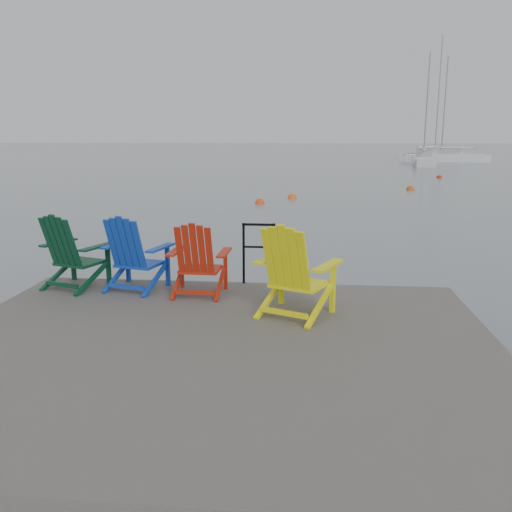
# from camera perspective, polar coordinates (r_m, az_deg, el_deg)

# --- Properties ---
(ground) EXTENTS (400.00, 400.00, 0.00)m
(ground) POSITION_cam_1_polar(r_m,az_deg,el_deg) (5.92, -4.40, -13.86)
(ground) COLOR slate
(ground) RESTS_ON ground
(dock) EXTENTS (6.00, 5.00, 1.40)m
(dock) POSITION_cam_1_polar(r_m,az_deg,el_deg) (5.78, -4.46, -10.77)
(dock) COLOR #2E2C29
(dock) RESTS_ON ground
(handrail) EXTENTS (0.48, 0.04, 0.90)m
(handrail) POSITION_cam_1_polar(r_m,az_deg,el_deg) (7.87, 0.28, 0.89)
(handrail) COLOR black
(handrail) RESTS_ON dock
(chair_green) EXTENTS (1.02, 0.97, 1.06)m
(chair_green) POSITION_cam_1_polar(r_m,az_deg,el_deg) (8.07, -18.79, 0.47)
(chair_green) COLOR #0A3820
(chair_green) RESTS_ON dock
(chair_blue) EXTENTS (0.97, 0.92, 1.06)m
(chair_blue) POSITION_cam_1_polar(r_m,az_deg,el_deg) (7.74, -12.73, 0.33)
(chair_blue) COLOR #113BB1
(chair_blue) RESTS_ON dock
(chair_red) EXTENTS (0.82, 0.76, 1.01)m
(chair_red) POSITION_cam_1_polar(r_m,az_deg,el_deg) (7.35, -6.13, -0.28)
(chair_red) COLOR #AD200C
(chair_red) RESTS_ON dock
(chair_yellow) EXTENTS (1.10, 1.05, 1.13)m
(chair_yellow) POSITION_cam_1_polar(r_m,az_deg,el_deg) (6.45, 4.02, -1.52)
(chair_yellow) COLOR #F6EF0D
(chair_yellow) RESTS_ON dock
(sailboat_near) EXTENTS (3.10, 7.52, 10.24)m
(sailboat_near) POSITION_cam_1_polar(r_m,az_deg,el_deg) (52.79, 17.20, 9.52)
(sailboat_near) COLOR silver
(sailboat_near) RESTS_ON ground
(sailboat_mid) EXTENTS (8.24, 9.32, 13.48)m
(sailboat_mid) POSITION_cam_1_polar(r_m,az_deg,el_deg) (64.07, 18.05, 9.90)
(sailboat_mid) COLOR white
(sailboat_mid) RESTS_ON ground
(sailboat_far) EXTENTS (7.93, 3.85, 10.70)m
(sailboat_far) POSITION_cam_1_polar(r_m,az_deg,el_deg) (59.93, 19.28, 9.68)
(sailboat_far) COLOR silver
(sailboat_far) RESTS_ON ground
(buoy_a) EXTENTS (0.39, 0.39, 0.39)m
(buoy_a) POSITION_cam_1_polar(r_m,az_deg,el_deg) (23.54, 3.84, 6.10)
(buoy_a) COLOR #F2590E
(buoy_a) RESTS_ON ground
(buoy_b) EXTENTS (0.38, 0.38, 0.38)m
(buoy_b) POSITION_cam_1_polar(r_m,az_deg,el_deg) (21.68, 0.41, 5.57)
(buoy_b) COLOR #E9430D
(buoy_b) RESTS_ON ground
(buoy_c) EXTENTS (0.41, 0.41, 0.41)m
(buoy_c) POSITION_cam_1_polar(r_m,az_deg,el_deg) (28.28, 15.93, 6.73)
(buoy_c) COLOR #D14F0C
(buoy_c) RESTS_ON ground
(buoy_d) EXTENTS (0.36, 0.36, 0.36)m
(buoy_d) POSITION_cam_1_polar(r_m,az_deg,el_deg) (36.93, 18.73, 7.80)
(buoy_d) COLOR red
(buoy_d) RESTS_ON ground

